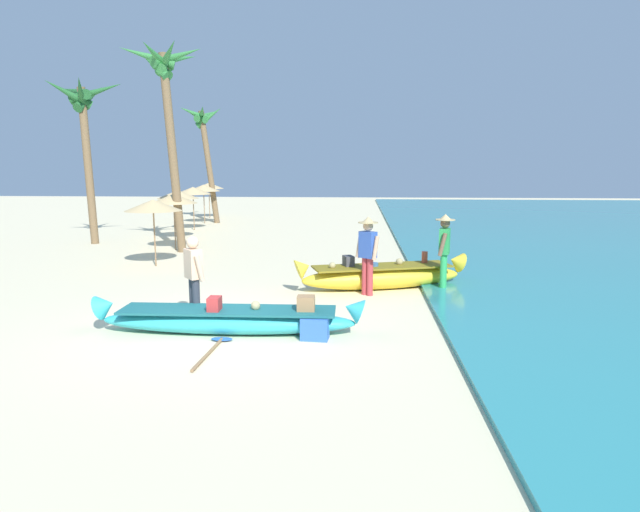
{
  "coord_description": "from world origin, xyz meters",
  "views": [
    {
      "loc": [
        2.39,
        -9.3,
        2.88
      ],
      "look_at": [
        1.6,
        2.61,
        0.9
      ],
      "focal_mm": 30.98,
      "sensor_mm": 36.0,
      "label": 1
    }
  ],
  "objects_px": {
    "person_vendor_hatted": "(368,250)",
    "palm_tree_tall_inland": "(84,114)",
    "boat_cyan_foreground": "(229,319)",
    "boat_yellow_midground": "(382,276)",
    "palm_tree_leaning_seaward": "(204,130)",
    "cooler_box": "(315,328)",
    "palm_tree_mid_cluster": "(166,83)",
    "person_tourist_customer": "(194,275)",
    "paddle": "(214,348)",
    "person_vendor_assistant": "(444,247)"
  },
  "relations": [
    {
      "from": "palm_tree_leaning_seaward",
      "to": "cooler_box",
      "type": "height_order",
      "value": "palm_tree_leaning_seaward"
    },
    {
      "from": "cooler_box",
      "to": "palm_tree_leaning_seaward",
      "type": "bearing_deg",
      "value": 115.43
    },
    {
      "from": "palm_tree_tall_inland",
      "to": "paddle",
      "type": "distance_m",
      "value": 14.41
    },
    {
      "from": "boat_cyan_foreground",
      "to": "palm_tree_leaning_seaward",
      "type": "height_order",
      "value": "palm_tree_leaning_seaward"
    },
    {
      "from": "boat_cyan_foreground",
      "to": "person_vendor_hatted",
      "type": "bearing_deg",
      "value": 50.89
    },
    {
      "from": "person_vendor_hatted",
      "to": "cooler_box",
      "type": "xyz_separation_m",
      "value": [
        -0.93,
        -3.24,
        -0.83
      ]
    },
    {
      "from": "person_tourist_customer",
      "to": "cooler_box",
      "type": "bearing_deg",
      "value": -17.49
    },
    {
      "from": "person_tourist_customer",
      "to": "person_vendor_assistant",
      "type": "distance_m",
      "value": 5.77
    },
    {
      "from": "palm_tree_tall_inland",
      "to": "boat_cyan_foreground",
      "type": "bearing_deg",
      "value": -54.26
    },
    {
      "from": "person_tourist_customer",
      "to": "paddle",
      "type": "height_order",
      "value": "person_tourist_customer"
    },
    {
      "from": "boat_cyan_foreground",
      "to": "palm_tree_tall_inland",
      "type": "height_order",
      "value": "palm_tree_tall_inland"
    },
    {
      "from": "person_vendor_assistant",
      "to": "palm_tree_mid_cluster",
      "type": "height_order",
      "value": "palm_tree_mid_cluster"
    },
    {
      "from": "boat_cyan_foreground",
      "to": "paddle",
      "type": "height_order",
      "value": "boat_cyan_foreground"
    },
    {
      "from": "boat_cyan_foreground",
      "to": "palm_tree_tall_inland",
      "type": "xyz_separation_m",
      "value": [
        -7.56,
        10.51,
        4.43
      ]
    },
    {
      "from": "person_vendor_hatted",
      "to": "person_tourist_customer",
      "type": "bearing_deg",
      "value": -141.32
    },
    {
      "from": "boat_yellow_midground",
      "to": "palm_tree_tall_inland",
      "type": "height_order",
      "value": "palm_tree_tall_inland"
    },
    {
      "from": "palm_tree_tall_inland",
      "to": "cooler_box",
      "type": "distance_m",
      "value": 14.76
    },
    {
      "from": "palm_tree_leaning_seaward",
      "to": "paddle",
      "type": "bearing_deg",
      "value": -74.44
    },
    {
      "from": "person_vendor_hatted",
      "to": "palm_tree_tall_inland",
      "type": "relative_size",
      "value": 0.3
    },
    {
      "from": "boat_cyan_foreground",
      "to": "paddle",
      "type": "bearing_deg",
      "value": -93.35
    },
    {
      "from": "boat_cyan_foreground",
      "to": "palm_tree_leaning_seaward",
      "type": "bearing_deg",
      "value": 106.43
    },
    {
      "from": "boat_cyan_foreground",
      "to": "palm_tree_mid_cluster",
      "type": "bearing_deg",
      "value": 114.17
    },
    {
      "from": "person_vendor_hatted",
      "to": "palm_tree_tall_inland",
      "type": "height_order",
      "value": "palm_tree_tall_inland"
    },
    {
      "from": "palm_tree_leaning_seaward",
      "to": "cooler_box",
      "type": "bearing_deg",
      "value": -69.53
    },
    {
      "from": "person_vendor_hatted",
      "to": "person_vendor_assistant",
      "type": "xyz_separation_m",
      "value": [
        1.75,
        0.5,
        0.02
      ]
    },
    {
      "from": "person_tourist_customer",
      "to": "palm_tree_tall_inland",
      "type": "bearing_deg",
      "value": 124.21
    },
    {
      "from": "boat_yellow_midground",
      "to": "person_vendor_hatted",
      "type": "height_order",
      "value": "person_vendor_hatted"
    },
    {
      "from": "palm_tree_leaning_seaward",
      "to": "paddle",
      "type": "distance_m",
      "value": 20.17
    },
    {
      "from": "person_vendor_assistant",
      "to": "paddle",
      "type": "xyz_separation_m",
      "value": [
        -4.23,
        -4.37,
        -1.0
      ]
    },
    {
      "from": "person_vendor_hatted",
      "to": "palm_tree_tall_inland",
      "type": "distance_m",
      "value": 13.03
    },
    {
      "from": "boat_yellow_midground",
      "to": "person_vendor_hatted",
      "type": "relative_size",
      "value": 2.36
    },
    {
      "from": "palm_tree_mid_cluster",
      "to": "cooler_box",
      "type": "relative_size",
      "value": 14.78
    },
    {
      "from": "palm_tree_leaning_seaward",
      "to": "cooler_box",
      "type": "relative_size",
      "value": 12.73
    },
    {
      "from": "boat_cyan_foreground",
      "to": "person_vendor_hatted",
      "type": "height_order",
      "value": "person_vendor_hatted"
    },
    {
      "from": "palm_tree_mid_cluster",
      "to": "paddle",
      "type": "relative_size",
      "value": 4.32
    },
    {
      "from": "boat_cyan_foreground",
      "to": "boat_yellow_midground",
      "type": "xyz_separation_m",
      "value": [
        2.78,
        3.66,
        0.07
      ]
    },
    {
      "from": "palm_tree_mid_cluster",
      "to": "palm_tree_tall_inland",
      "type": "bearing_deg",
      "value": 154.51
    },
    {
      "from": "palm_tree_tall_inland",
      "to": "palm_tree_leaning_seaward",
      "type": "height_order",
      "value": "palm_tree_tall_inland"
    },
    {
      "from": "cooler_box",
      "to": "palm_tree_tall_inland",
      "type": "bearing_deg",
      "value": 135.11
    },
    {
      "from": "boat_yellow_midground",
      "to": "person_vendor_assistant",
      "type": "bearing_deg",
      "value": -6.79
    },
    {
      "from": "boat_cyan_foreground",
      "to": "person_vendor_hatted",
      "type": "distance_m",
      "value": 3.93
    },
    {
      "from": "palm_tree_tall_inland",
      "to": "paddle",
      "type": "relative_size",
      "value": 3.81
    },
    {
      "from": "boat_yellow_midground",
      "to": "palm_tree_mid_cluster",
      "type": "bearing_deg",
      "value": 142.68
    },
    {
      "from": "person_vendor_assistant",
      "to": "person_tourist_customer",
      "type": "bearing_deg",
      "value": -148.32
    },
    {
      "from": "palm_tree_leaning_seaward",
      "to": "boat_cyan_foreground",
      "type": "bearing_deg",
      "value": -73.57
    },
    {
      "from": "boat_cyan_foreground",
      "to": "palm_tree_mid_cluster",
      "type": "relative_size",
      "value": 0.71
    },
    {
      "from": "palm_tree_leaning_seaward",
      "to": "person_vendor_assistant",
      "type": "bearing_deg",
      "value": -56.88
    },
    {
      "from": "boat_yellow_midground",
      "to": "palm_tree_tall_inland",
      "type": "bearing_deg",
      "value": 146.48
    },
    {
      "from": "boat_yellow_midground",
      "to": "palm_tree_leaning_seaward",
      "type": "xyz_separation_m",
      "value": [
        -8.11,
        14.4,
        4.23
      ]
    },
    {
      "from": "boat_yellow_midground",
      "to": "person_vendor_hatted",
      "type": "distance_m",
      "value": 1.03
    }
  ]
}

